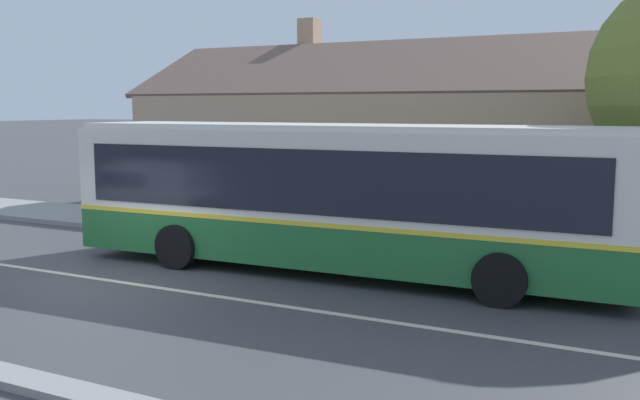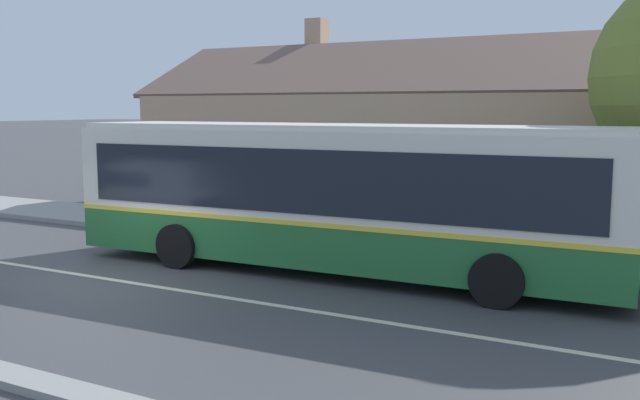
{
  "view_description": "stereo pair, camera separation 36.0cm",
  "coord_description": "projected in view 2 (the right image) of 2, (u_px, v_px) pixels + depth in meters",
  "views": [
    {
      "loc": [
        10.31,
        -10.85,
        3.59
      ],
      "look_at": [
        3.13,
        3.02,
        1.55
      ],
      "focal_mm": 40.0,
      "sensor_mm": 36.0,
      "label": 1
    },
    {
      "loc": [
        10.63,
        -10.68,
        3.59
      ],
      "look_at": [
        3.13,
        3.02,
        1.55
      ],
      "focal_mm": 40.0,
      "sensor_mm": 36.0,
      "label": 2
    }
  ],
  "objects": [
    {
      "name": "ground_plane",
      "position": [
        119.0,
        281.0,
        14.81
      ],
      "size": [
        300.0,
        300.0,
        0.0
      ],
      "primitive_type": "plane",
      "color": "#424244"
    },
    {
      "name": "transit_bus",
      "position": [
        337.0,
        194.0,
        15.39
      ],
      "size": [
        12.38,
        3.06,
        3.22
      ],
      "color": "#236633",
      "rests_on": "ground"
    },
    {
      "name": "bench_down_street",
      "position": [
        307.0,
        223.0,
        18.68
      ],
      "size": [
        1.57,
        0.51,
        0.94
      ],
      "color": "#4C4C4C",
      "rests_on": "sidewalk_far"
    },
    {
      "name": "lane_divider_stripe",
      "position": [
        119.0,
        281.0,
        14.81
      ],
      "size": [
        60.0,
        0.16,
        0.01
      ],
      "primitive_type": "cube",
      "color": "beige",
      "rests_on": "ground"
    },
    {
      "name": "bench_by_building",
      "position": [
        182.0,
        208.0,
        21.5
      ],
      "size": [
        1.8,
        0.51,
        0.94
      ],
      "color": "#4C4C4C",
      "rests_on": "sidewalk_far"
    },
    {
      "name": "community_building",
      "position": [
        445.0,
        149.0,
        24.85
      ],
      "size": [
        20.94,
        8.46,
        6.99
      ],
      "color": "tan",
      "rests_on": "ground"
    },
    {
      "name": "sidewalk_far",
      "position": [
        273.0,
        233.0,
        20.02
      ],
      "size": [
        60.0,
        3.0,
        0.15
      ],
      "primitive_type": "cube",
      "color": "gray",
      "rests_on": "ground"
    }
  ]
}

